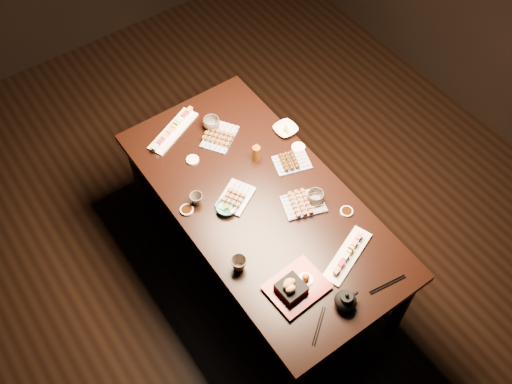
# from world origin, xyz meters

# --- Properties ---
(ground) EXTENTS (5.00, 5.00, 0.00)m
(ground) POSITION_xyz_m (0.00, 0.00, 0.00)
(ground) COLOR black
(ground) RESTS_ON ground
(dining_table) EXTENTS (1.14, 1.91, 0.75)m
(dining_table) POSITION_xyz_m (-0.19, -0.18, 0.38)
(dining_table) COLOR black
(dining_table) RESTS_ON ground
(sushi_platter_near) EXTENTS (0.38, 0.23, 0.05)m
(sushi_platter_near) POSITION_xyz_m (-0.03, -0.72, 0.77)
(sushi_platter_near) COLOR white
(sushi_platter_near) RESTS_ON dining_table
(sushi_platter_far) EXTENTS (0.40, 0.25, 0.05)m
(sushi_platter_far) POSITION_xyz_m (-0.33, 0.54, 0.77)
(sushi_platter_far) COLOR white
(sushi_platter_far) RESTS_ON dining_table
(yakitori_plate_center) EXTENTS (0.26, 0.24, 0.05)m
(yakitori_plate_center) POSITION_xyz_m (-0.30, -0.08, 0.78)
(yakitori_plate_center) COLOR #828EB6
(yakitori_plate_center) RESTS_ON dining_table
(yakitori_plate_right) EXTENTS (0.27, 0.23, 0.06)m
(yakitori_plate_right) POSITION_xyz_m (-0.01, -0.34, 0.78)
(yakitori_plate_right) COLOR #828EB6
(yakitori_plate_right) RESTS_ON dining_table
(yakitori_plate_left) EXTENTS (0.28, 0.27, 0.06)m
(yakitori_plate_left) POSITION_xyz_m (-0.12, 0.34, 0.78)
(yakitori_plate_left) COLOR #828EB6
(yakitori_plate_left) RESTS_ON dining_table
(tsukune_plate) EXTENTS (0.24, 0.20, 0.05)m
(tsukune_plate) POSITION_xyz_m (0.11, -0.07, 0.78)
(tsukune_plate) COLOR #828EB6
(tsukune_plate) RESTS_ON dining_table
(edamame_bowl_green) EXTENTS (0.12, 0.12, 0.04)m
(edamame_bowl_green) POSITION_xyz_m (-0.38, -0.12, 0.77)
(edamame_bowl_green) COLOR teal
(edamame_bowl_green) RESTS_ON dining_table
(edamame_bowl_cream) EXTENTS (0.14, 0.14, 0.03)m
(edamame_bowl_cream) POSITION_xyz_m (0.23, 0.15, 0.77)
(edamame_bowl_cream) COLOR beige
(edamame_bowl_cream) RESTS_ON dining_table
(tempura_tray) EXTENTS (0.31, 0.25, 0.11)m
(tempura_tray) POSITION_xyz_m (-0.36, -0.72, 0.80)
(tempura_tray) COLOR black
(tempura_tray) RESTS_ON dining_table
(teacup_near_left) EXTENTS (0.10, 0.10, 0.08)m
(teacup_near_left) POSITION_xyz_m (-0.53, -0.45, 0.79)
(teacup_near_left) COLOR #52493F
(teacup_near_left) RESTS_ON dining_table
(teacup_mid_right) EXTENTS (0.13, 0.13, 0.08)m
(teacup_mid_right) POSITION_xyz_m (0.05, -0.36, 0.79)
(teacup_mid_right) COLOR #52493F
(teacup_mid_right) RESTS_ON dining_table
(teacup_far_left) EXTENTS (0.10, 0.10, 0.07)m
(teacup_far_left) POSITION_xyz_m (-0.49, 0.02, 0.78)
(teacup_far_left) COLOR #52493F
(teacup_far_left) RESTS_ON dining_table
(teacup_far_right) EXTENTS (0.14, 0.14, 0.08)m
(teacup_far_right) POSITION_xyz_m (-0.12, 0.43, 0.79)
(teacup_far_right) COLOR #52493F
(teacup_far_right) RESTS_ON dining_table
(teapot) EXTENTS (0.14, 0.14, 0.11)m
(teapot) POSITION_xyz_m (-0.22, -0.92, 0.81)
(teapot) COLOR black
(teapot) RESTS_ON dining_table
(condiment_bottle) EXTENTS (0.05, 0.05, 0.14)m
(condiment_bottle) POSITION_xyz_m (-0.04, 0.08, 0.82)
(condiment_bottle) COLOR brown
(condiment_bottle) RESTS_ON dining_table
(sauce_dish_west) EXTENTS (0.10, 0.10, 0.01)m
(sauce_dish_west) POSITION_xyz_m (-0.56, 0.00, 0.76)
(sauce_dish_west) COLOR white
(sauce_dish_west) RESTS_ON dining_table
(sauce_dish_east) EXTENTS (0.10, 0.10, 0.01)m
(sauce_dish_east) POSITION_xyz_m (0.21, 0.00, 0.76)
(sauce_dish_east) COLOR white
(sauce_dish_east) RESTS_ON dining_table
(sauce_dish_se) EXTENTS (0.09, 0.09, 0.01)m
(sauce_dish_se) POSITION_xyz_m (0.15, -0.51, 0.76)
(sauce_dish_se) COLOR white
(sauce_dish_se) RESTS_ON dining_table
(sauce_dish_nw) EXTENTS (0.10, 0.10, 0.01)m
(sauce_dish_nw) POSITION_xyz_m (-0.35, 0.29, 0.76)
(sauce_dish_nw) COLOR white
(sauce_dish_nw) RESTS_ON dining_table
(chopsticks_near) EXTENTS (0.18, 0.13, 0.01)m
(chopsticks_near) POSITION_xyz_m (-0.39, -0.94, 0.75)
(chopsticks_near) COLOR black
(chopsticks_near) RESTS_ON dining_table
(chopsticks_se) EXTENTS (0.21, 0.05, 0.01)m
(chopsticks_se) POSITION_xyz_m (0.03, -0.97, 0.75)
(chopsticks_se) COLOR black
(chopsticks_se) RESTS_ON dining_table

